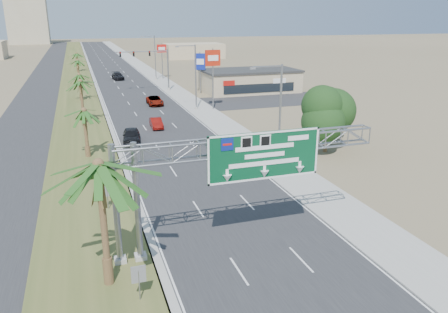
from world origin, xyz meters
name	(u,v)px	position (x,y,z in m)	size (l,w,h in m)	color
road	(115,71)	(0.00, 110.00, 0.01)	(12.00, 300.00, 0.02)	#28282B
sidewalk_right	(146,69)	(8.50, 110.00, 0.05)	(4.00, 300.00, 0.10)	#9E9B93
median_grass	(76,72)	(-10.00, 110.00, 0.06)	(7.00, 300.00, 0.12)	#445023
opposing_road	(48,73)	(-17.00, 110.00, 0.01)	(8.00, 300.00, 0.02)	#28282B
sign_gantry	(238,155)	(-1.06, 9.93, 6.06)	(16.75, 1.24, 7.50)	gray
palm_near	(98,165)	(-9.20, 8.00, 6.93)	(5.70, 5.70, 8.35)	brown
palm_row_b	(84,111)	(-9.50, 32.00, 4.90)	(3.99, 3.99, 5.95)	brown
palm_row_c	(80,82)	(-9.50, 48.00, 5.66)	(3.99, 3.99, 6.75)	brown
palm_row_d	(79,75)	(-9.50, 66.00, 4.42)	(3.99, 3.99, 5.45)	brown
palm_row_e	(77,61)	(-9.50, 85.00, 5.09)	(3.99, 3.99, 6.15)	brown
palm_row_f	(76,54)	(-9.50, 110.00, 4.71)	(3.99, 3.99, 5.75)	brown
streetlight_near	(278,123)	(7.30, 22.00, 4.69)	(3.27, 0.44, 10.00)	gray
streetlight_mid	(195,80)	(7.30, 52.00, 4.69)	(3.27, 0.44, 10.00)	gray
streetlight_far	(154,59)	(7.30, 88.00, 4.69)	(3.27, 0.44, 10.00)	gray
signal_mast	(158,66)	(5.17, 71.97, 4.85)	(10.28, 0.71, 8.00)	gray
store_building	(250,81)	(22.00, 66.00, 2.00)	(18.00, 10.00, 4.00)	tan
oak_near	(328,111)	(15.00, 26.00, 4.53)	(4.50, 4.50, 6.80)	brown
oak_far	(332,108)	(18.00, 30.00, 3.82)	(3.50, 3.50, 5.60)	brown
median_signback_a	(139,277)	(-7.80, 6.00, 1.45)	(0.75, 0.08, 2.08)	gray
median_signback_b	(107,192)	(-8.50, 18.00, 1.45)	(0.75, 0.08, 2.08)	gray
tower_distant	(27,10)	(-32.00, 250.00, 17.50)	(20.00, 16.00, 35.00)	tan
building_distant_right	(193,51)	(30.00, 140.00, 2.50)	(20.00, 12.00, 5.00)	tan
car_left_lane	(131,136)	(-4.49, 36.30, 0.83)	(1.96, 4.88, 1.66)	black
car_mid_lane	(156,123)	(-0.53, 42.37, 0.66)	(1.40, 4.00, 1.32)	maroon
car_right_lane	(155,101)	(2.00, 58.12, 0.72)	(2.38, 5.15, 1.43)	gray
car_far	(118,76)	(-0.88, 91.42, 0.80)	(2.25, 5.54, 1.61)	black
pole_sign_red_near	(213,62)	(10.10, 51.46, 7.43)	(2.41, 0.47, 9.40)	gray
pole_sign_blue	(200,63)	(12.29, 66.88, 5.68)	(1.94, 1.11, 7.68)	gray
pole_sign_red_far	(162,51)	(9.32, 89.39, 6.38)	(2.22, 0.52, 8.09)	gray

